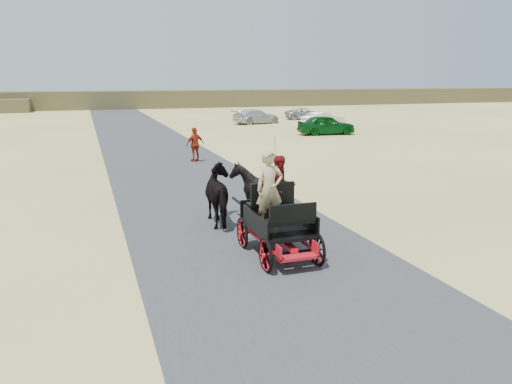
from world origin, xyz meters
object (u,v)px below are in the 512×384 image
object	(u,v)px
car_b	(323,120)
car_c	(256,117)
carriage	(278,241)
pedestrian	(195,145)
horse_left	(222,195)
car_a	(326,125)
car_d	(305,114)
horse_right	(258,192)

from	to	relation	value
car_b	car_c	xyz separation A→B (m)	(-4.32, 5.01, 0.03)
carriage	pedestrian	world-z (taller)	pedestrian
horse_left	car_c	distance (m)	32.43
car_a	car_d	world-z (taller)	car_a
carriage	car_b	xyz separation A→B (m)	(15.23, 28.33, 0.27)
horse_right	horse_left	bearing A→B (deg)	0.00
pedestrian	car_b	size ratio (longest dim) A/B	0.45
horse_right	pedestrian	xyz separation A→B (m)	(0.50, 11.07, 0.01)
carriage	car_a	size ratio (longest dim) A/B	0.57
car_a	car_c	xyz separation A→B (m)	(-1.97, 10.29, -0.06)
carriage	car_d	world-z (taller)	car_d
pedestrian	car_a	bearing A→B (deg)	-162.15
pedestrian	car_d	world-z (taller)	pedestrian
horse_right	car_c	xyz separation A→B (m)	(10.36, 30.33, -0.19)
horse_left	car_c	world-z (taller)	horse_left
pedestrian	car_d	bearing A→B (deg)	-145.27
car_c	horse_left	bearing A→B (deg)	145.62
horse_right	car_c	distance (m)	32.05
horse_left	car_c	bearing A→B (deg)	-110.69
pedestrian	car_c	distance (m)	21.64
carriage	pedestrian	xyz separation A→B (m)	(1.05, 14.07, 0.50)
car_c	car_d	bearing A→B (deg)	-77.92
pedestrian	car_c	bearing A→B (deg)	-136.41
car_b	car_c	distance (m)	6.61
horse_left	horse_right	world-z (taller)	horse_right
car_d	car_b	bearing A→B (deg)	171.86
pedestrian	car_c	size ratio (longest dim) A/B	0.38
carriage	car_a	bearing A→B (deg)	60.79
horse_left	pedestrian	size ratio (longest dim) A/B	1.16
carriage	pedestrian	distance (m)	14.12
horse_left	car_c	size ratio (longest dim) A/B	0.44
car_b	horse_left	bearing A→B (deg)	140.86
horse_left	car_a	bearing A→B (deg)	-123.83
horse_right	pedestrian	world-z (taller)	pedestrian
horse_left	car_b	distance (m)	29.84
pedestrian	car_b	xyz separation A→B (m)	(14.18, 14.25, -0.23)
carriage	horse_left	size ratio (longest dim) A/B	1.20
car_c	car_d	size ratio (longest dim) A/B	1.11
horse_left	car_a	distance (m)	24.13
carriage	car_c	world-z (taller)	car_c
horse_right	carriage	bearing A→B (deg)	79.61
carriage	car_d	size ratio (longest dim) A/B	0.59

